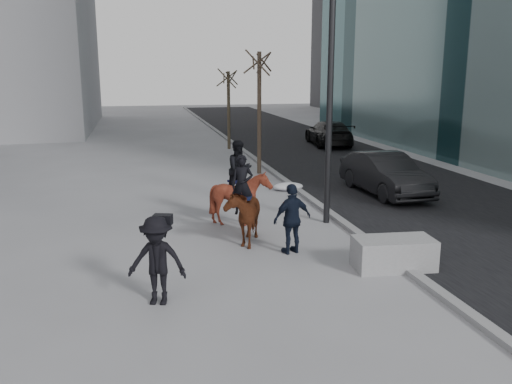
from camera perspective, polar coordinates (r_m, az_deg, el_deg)
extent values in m
plane|color=gray|center=(12.71, 1.18, -7.78)|extent=(120.00, 120.00, 0.00)
cube|color=black|center=(24.12, 11.79, 1.82)|extent=(8.00, 90.00, 0.01)
cube|color=gray|center=(22.77, 2.56, 1.58)|extent=(0.25, 90.00, 0.12)
cube|color=#949496|center=(12.83, 14.28, -6.29)|extent=(1.86, 1.04, 0.72)
imported|color=black|center=(20.29, 13.44, 1.86)|extent=(1.82, 4.65, 1.51)
imported|color=black|center=(33.12, 7.66, 6.17)|extent=(2.63, 5.32, 1.49)
imported|color=#49200E|center=(14.21, -1.33, -2.37)|extent=(1.33, 1.95, 1.51)
imported|color=black|center=(14.17, -1.47, 0.77)|extent=(0.66, 0.54, 1.57)
cube|color=black|center=(14.25, -1.46, -0.53)|extent=(0.63, 0.68, 0.06)
imported|color=#4F190F|center=(15.74, -1.64, -0.66)|extent=(1.81, 1.89, 1.62)
imported|color=black|center=(15.71, -1.76, 2.38)|extent=(1.02, 0.93, 1.69)
cube|color=#0F1137|center=(15.78, -1.76, 1.11)|extent=(0.67, 0.71, 0.06)
imported|color=black|center=(13.35, 3.83, -2.83)|extent=(1.10, 0.68, 1.75)
cylinder|color=#C44D0B|center=(13.78, 3.01, -1.16)|extent=(0.04, 0.18, 0.07)
imported|color=black|center=(10.64, -10.38, -7.13)|extent=(1.28, 0.97, 1.75)
cube|color=black|center=(10.66, -9.79, -2.88)|extent=(0.41, 0.32, 0.20)
cylinder|color=black|center=(15.74, 7.88, 12.78)|extent=(0.18, 0.18, 9.00)
ellipsoid|color=silver|center=(20.52, 3.41, 0.58)|extent=(1.15, 0.73, 0.29)
ellipsoid|color=silver|center=(13.01, 13.56, -6.89)|extent=(1.30, 0.82, 0.33)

